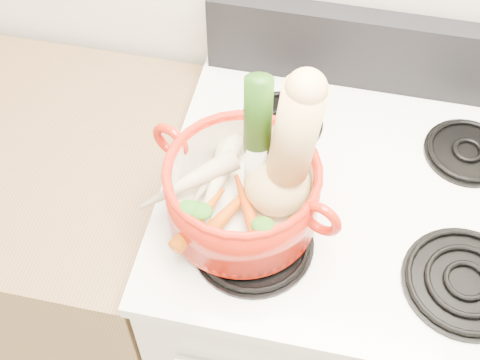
% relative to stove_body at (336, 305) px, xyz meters
% --- Properties ---
extents(stove_body, '(0.76, 0.65, 0.92)m').
position_rel_stove_body_xyz_m(stove_body, '(0.00, 0.00, 0.00)').
color(stove_body, silver).
rests_on(stove_body, floor).
extents(cooktop, '(0.78, 0.67, 0.03)m').
position_rel_stove_body_xyz_m(cooktop, '(0.00, 0.00, 0.47)').
color(cooktop, white).
rests_on(cooktop, stove_body).
extents(control_backsplash, '(0.76, 0.05, 0.18)m').
position_rel_stove_body_xyz_m(control_backsplash, '(0.00, 0.30, 0.58)').
color(control_backsplash, black).
rests_on(control_backsplash, cooktop).
extents(burner_front_left, '(0.22, 0.22, 0.02)m').
position_rel_stove_body_xyz_m(burner_front_left, '(-0.19, -0.16, 0.50)').
color(burner_front_left, black).
rests_on(burner_front_left, cooktop).
extents(burner_front_right, '(0.22, 0.22, 0.02)m').
position_rel_stove_body_xyz_m(burner_front_right, '(0.19, -0.16, 0.50)').
color(burner_front_right, black).
rests_on(burner_front_right, cooktop).
extents(burner_back_left, '(0.17, 0.17, 0.02)m').
position_rel_stove_body_xyz_m(burner_back_left, '(-0.19, 0.14, 0.50)').
color(burner_back_left, black).
rests_on(burner_back_left, cooktop).
extents(burner_back_right, '(0.17, 0.17, 0.02)m').
position_rel_stove_body_xyz_m(burner_back_right, '(0.19, 0.14, 0.50)').
color(burner_back_right, black).
rests_on(burner_back_right, cooktop).
extents(dutch_oven, '(0.35, 0.35, 0.13)m').
position_rel_stove_body_xyz_m(dutch_oven, '(-0.22, -0.11, 0.58)').
color(dutch_oven, '#AA190A').
rests_on(dutch_oven, burner_front_left).
extents(pot_handle_left, '(0.08, 0.04, 0.08)m').
position_rel_stove_body_xyz_m(pot_handle_left, '(-0.36, -0.06, 0.62)').
color(pot_handle_left, '#AA190A').
rests_on(pot_handle_left, dutch_oven).
extents(pot_handle_right, '(0.08, 0.04, 0.08)m').
position_rel_stove_body_xyz_m(pot_handle_right, '(-0.08, -0.17, 0.62)').
color(pot_handle_right, '#AA190A').
rests_on(pot_handle_right, dutch_oven).
extents(squash, '(0.18, 0.16, 0.31)m').
position_rel_stove_body_xyz_m(squash, '(-0.15, -0.09, 0.69)').
color(squash, '#E4B875').
rests_on(squash, dutch_oven).
extents(leek, '(0.05, 0.06, 0.30)m').
position_rel_stove_body_xyz_m(leek, '(-0.20, -0.08, 0.69)').
color(leek, silver).
rests_on(leek, dutch_oven).
extents(ginger, '(0.09, 0.07, 0.04)m').
position_rel_stove_body_xyz_m(ginger, '(-0.18, -0.04, 0.56)').
color(ginger, tan).
rests_on(ginger, dutch_oven).
extents(parsnip_0, '(0.05, 0.24, 0.07)m').
position_rel_stove_body_xyz_m(parsnip_0, '(-0.27, -0.06, 0.56)').
color(parsnip_0, beige).
rests_on(parsnip_0, dutch_oven).
extents(parsnip_1, '(0.07, 0.23, 0.06)m').
position_rel_stove_body_xyz_m(parsnip_1, '(-0.27, -0.08, 0.57)').
color(parsnip_1, beige).
rests_on(parsnip_1, dutch_oven).
extents(parsnip_2, '(0.10, 0.20, 0.06)m').
position_rel_stove_body_xyz_m(parsnip_2, '(-0.28, -0.04, 0.57)').
color(parsnip_2, beige).
rests_on(parsnip_2, dutch_oven).
extents(parsnip_3, '(0.18, 0.16, 0.06)m').
position_rel_stove_body_xyz_m(parsnip_3, '(-0.32, -0.11, 0.58)').
color(parsnip_3, beige).
rests_on(parsnip_3, dutch_oven).
extents(carrot_0, '(0.10, 0.16, 0.05)m').
position_rel_stove_body_xyz_m(carrot_0, '(-0.23, -0.13, 0.56)').
color(carrot_0, '#C75A09').
rests_on(carrot_0, dutch_oven).
extents(carrot_1, '(0.08, 0.15, 0.04)m').
position_rel_stove_body_xyz_m(carrot_1, '(-0.28, -0.17, 0.56)').
color(carrot_1, '#C75A09').
rests_on(carrot_1, dutch_oven).
extents(carrot_2, '(0.11, 0.16, 0.05)m').
position_rel_stove_body_xyz_m(carrot_2, '(-0.20, -0.14, 0.56)').
color(carrot_2, '#D2530A').
rests_on(carrot_2, dutch_oven).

